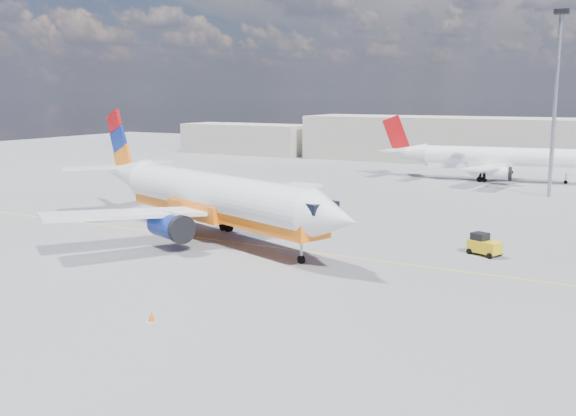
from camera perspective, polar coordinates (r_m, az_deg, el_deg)
The scene contains 9 objects.
ground at distance 48.82m, azimuth -3.87°, elevation -4.13°, with size 240.00×240.00×0.00m, color #5E5E63.
taxi_line at distance 51.30m, azimuth -2.08°, elevation -3.41°, with size 70.00×0.15×0.01m, color yellow.
terminal_main at distance 117.02m, azimuth 18.44°, elevation 5.64°, with size 70.00×14.00×8.00m, color beige.
terminal_annex at distance 132.54m, azimuth -3.72°, elevation 6.16°, with size 26.00×10.00×6.00m, color beige.
main_jet at distance 54.31m, azimuth -7.11°, elevation 1.07°, with size 34.83×26.38×10.62m.
second_jet at distance 94.41m, azimuth 17.55°, elevation 4.16°, with size 29.98×23.46×9.07m.
gse_tug at distance 50.53m, azimuth 17.01°, elevation -3.16°, with size 2.63×2.20×1.65m.
traffic_cone at distance 35.35m, azimuth -12.05°, elevation -9.44°, with size 0.41×0.41×0.58m.
floodlight_mast at distance 81.15m, azimuth 22.75°, elevation 9.92°, with size 1.56×1.56×21.42m.
Camera 1 is at (25.39, -39.95, 11.94)m, focal length 40.00 mm.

